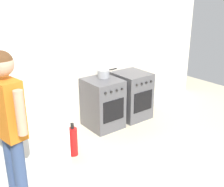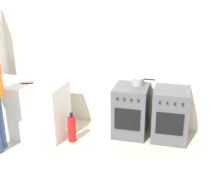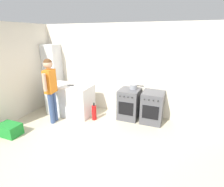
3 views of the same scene
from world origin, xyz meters
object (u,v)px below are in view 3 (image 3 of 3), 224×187
(oven_left, at_px, (129,104))
(knife_paring, at_px, (73,85))
(pot, at_px, (134,87))
(knife_carving, at_px, (55,86))
(recycling_crate_lower, at_px, (9,130))
(knife_chef, at_px, (73,85))
(larder_cabinet, at_px, (53,76))
(fire_extinguisher, at_px, (94,112))
(person, at_px, (50,85))
(oven_right, at_px, (152,107))

(oven_left, relative_size, knife_paring, 4.26)
(pot, bearing_deg, knife_carving, -162.30)
(knife_carving, relative_size, recycling_crate_lower, 0.62)
(knife_chef, xyz_separation_m, larder_cabinet, (-1.06, 0.48, 0.10))
(fire_extinguisher, xyz_separation_m, larder_cabinet, (-1.78, 0.58, 0.78))
(knife_paring, relative_size, larder_cabinet, 0.10)
(oven_left, distance_m, knife_paring, 1.68)
(pot, bearing_deg, recycling_crate_lower, -140.66)
(larder_cabinet, bearing_deg, fire_extinguisher, -18.05)
(knife_chef, bearing_deg, person, -112.39)
(recycling_crate_lower, bearing_deg, person, 60.19)
(person, bearing_deg, knife_carving, 114.94)
(oven_left, relative_size, pot, 2.23)
(pot, height_order, larder_cabinet, larder_cabinet)
(knife_carving, bearing_deg, knife_paring, 23.21)
(pot, relative_size, recycling_crate_lower, 0.73)
(recycling_crate_lower, height_order, larder_cabinet, larder_cabinet)
(pot, xyz_separation_m, knife_chef, (-1.68, -0.47, -0.01))
(knife_chef, bearing_deg, pot, 15.48)
(oven_left, xyz_separation_m, fire_extinguisher, (-0.87, -0.48, -0.21))
(larder_cabinet, bearing_deg, recycling_crate_lower, -82.70)
(person, bearing_deg, oven_right, 21.64)
(oven_left, xyz_separation_m, knife_chef, (-1.59, -0.37, 0.48))
(pot, relative_size, knife_paring, 1.91)
(pot, distance_m, knife_carving, 2.23)
(fire_extinguisher, bearing_deg, oven_right, 17.40)
(pot, bearing_deg, knife_chef, -164.52)
(oven_right, distance_m, person, 2.76)
(knife_paring, bearing_deg, oven_right, 9.78)
(oven_right, bearing_deg, knife_paring, -170.22)
(knife_paring, distance_m, larder_cabinet, 1.20)
(knife_chef, bearing_deg, oven_right, 9.43)
(knife_chef, relative_size, knife_paring, 1.44)
(knife_chef, distance_m, recycling_crate_lower, 1.92)
(oven_right, xyz_separation_m, fire_extinguisher, (-1.53, -0.48, -0.21))
(knife_carving, xyz_separation_m, larder_cabinet, (-0.61, 0.69, 0.10))
(knife_paring, bearing_deg, fire_extinguisher, -7.94)
(oven_left, distance_m, oven_right, 0.66)
(knife_chef, relative_size, recycling_crate_lower, 0.55)
(knife_carving, relative_size, person, 0.19)
(pot, relative_size, knife_chef, 1.33)
(person, height_order, larder_cabinet, larder_cabinet)
(knife_paring, bearing_deg, pot, 16.04)
(knife_carving, xyz_separation_m, recycling_crate_lower, (-0.35, -1.35, -0.76))
(person, bearing_deg, fire_extinguisher, 27.80)
(person, height_order, recycling_crate_lower, person)
(person, relative_size, larder_cabinet, 0.86)
(knife_paring, xyz_separation_m, fire_extinguisher, (0.69, -0.10, -0.69))
(knife_paring, relative_size, fire_extinguisher, 0.40)
(pot, distance_m, larder_cabinet, 2.74)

